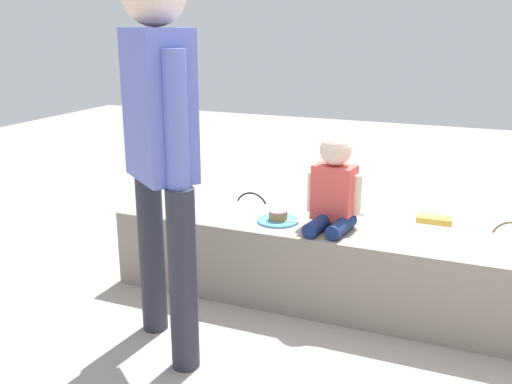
% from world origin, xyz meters
% --- Properties ---
extents(ground_plane, '(12.00, 12.00, 0.00)m').
position_xyz_m(ground_plane, '(0.00, 0.00, 0.00)').
color(ground_plane, gray).
extents(concrete_ledge, '(2.64, 0.47, 0.43)m').
position_xyz_m(concrete_ledge, '(0.00, 0.00, 0.21)').
color(concrete_ledge, gray).
rests_on(concrete_ledge, ground_plane).
extents(child_seated, '(0.28, 0.33, 0.48)m').
position_xyz_m(child_seated, '(-0.14, 0.01, 0.64)').
color(child_seated, navy).
rests_on(child_seated, concrete_ledge).
extents(adult_standing, '(0.42, 0.37, 1.69)m').
position_xyz_m(adult_standing, '(-0.71, -0.71, 1.02)').
color(adult_standing, '#292B39').
rests_on(adult_standing, ground_plane).
extents(cake_plate, '(0.22, 0.22, 0.07)m').
position_xyz_m(cake_plate, '(-0.43, -0.03, 0.45)').
color(cake_plate, '#4CA5D8').
rests_on(cake_plate, concrete_ledge).
extents(gift_bag, '(0.21, 0.10, 0.31)m').
position_xyz_m(gift_bag, '(0.29, 0.88, 0.14)').
color(gift_bag, gold).
rests_on(gift_bag, ground_plane).
extents(water_bottle_near_gift, '(0.07, 0.07, 0.22)m').
position_xyz_m(water_bottle_near_gift, '(-0.34, 0.97, 0.10)').
color(water_bottle_near_gift, silver).
rests_on(water_bottle_near_gift, ground_plane).
extents(water_bottle_far_side, '(0.07, 0.07, 0.20)m').
position_xyz_m(water_bottle_far_side, '(-0.19, 0.99, 0.09)').
color(water_bottle_far_side, silver).
rests_on(water_bottle_far_side, ground_plane).
extents(party_cup_red, '(0.09, 0.09, 0.12)m').
position_xyz_m(party_cup_red, '(0.45, 1.05, 0.06)').
color(party_cup_red, red).
rests_on(party_cup_red, ground_plane).
extents(cake_box_white, '(0.34, 0.33, 0.15)m').
position_xyz_m(cake_box_white, '(-0.14, 0.53, 0.07)').
color(cake_box_white, white).
rests_on(cake_box_white, ground_plane).
extents(handbag_black_leather, '(0.33, 0.15, 0.33)m').
position_xyz_m(handbag_black_leather, '(-0.92, 0.75, 0.11)').
color(handbag_black_leather, black).
rests_on(handbag_black_leather, ground_plane).
extents(handbag_brown_canvas, '(0.31, 0.15, 0.35)m').
position_xyz_m(handbag_brown_canvas, '(0.74, 0.72, 0.12)').
color(handbag_brown_canvas, brown).
rests_on(handbag_brown_canvas, ground_plane).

